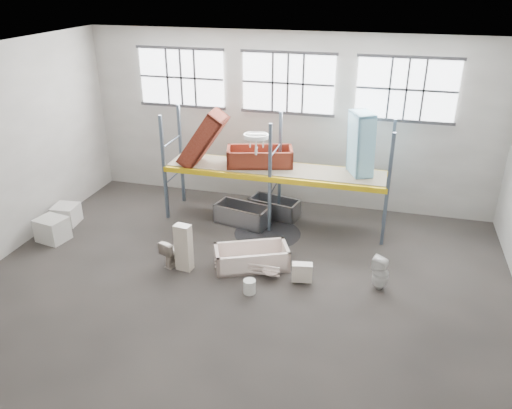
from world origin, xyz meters
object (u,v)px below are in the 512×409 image
(cistern_tall, at_px, (184,247))
(steel_tub_right, at_px, (275,207))
(rust_tub_flat, at_px, (260,157))
(carton_near, at_px, (52,229))
(blue_tub_upright, at_px, (361,144))
(bucket, at_px, (249,287))
(toilet_beige, at_px, (174,252))
(toilet_white, at_px, (381,273))
(steel_tub_left, at_px, (242,214))
(bathtub_beige, at_px, (252,257))

(cistern_tall, distance_m, steel_tub_right, 3.66)
(rust_tub_flat, xyz_separation_m, carton_near, (-4.89, -2.75, -1.51))
(blue_tub_upright, relative_size, bucket, 5.27)
(toilet_beige, distance_m, blue_tub_upright, 5.45)
(toilet_beige, height_order, rust_tub_flat, rust_tub_flat)
(cistern_tall, distance_m, bucket, 1.88)
(toilet_white, relative_size, carton_near, 1.09)
(steel_tub_right, distance_m, blue_tub_upright, 3.13)
(cistern_tall, xyz_separation_m, toilet_white, (4.50, 0.37, -0.19))
(rust_tub_flat, relative_size, bucket, 5.56)
(toilet_white, height_order, steel_tub_right, toilet_white)
(steel_tub_right, distance_m, carton_near, 6.05)
(toilet_white, distance_m, blue_tub_upright, 3.57)
(steel_tub_right, relative_size, bucket, 4.34)
(steel_tub_left, height_order, carton_near, carton_near)
(blue_tub_upright, relative_size, carton_near, 2.33)
(toilet_white, distance_m, steel_tub_right, 4.32)
(steel_tub_left, relative_size, carton_near, 2.05)
(steel_tub_left, bearing_deg, bathtub_beige, -68.00)
(bathtub_beige, xyz_separation_m, rust_tub_flat, (-0.50, 2.66, 1.57))
(bathtub_beige, relative_size, steel_tub_right, 1.25)
(toilet_white, height_order, bucket, toilet_white)
(bathtub_beige, height_order, toilet_beige, toilet_beige)
(toilet_white, height_order, rust_tub_flat, rust_tub_flat)
(cistern_tall, relative_size, rust_tub_flat, 0.65)
(carton_near, bearing_deg, cistern_tall, -6.25)
(steel_tub_left, height_order, blue_tub_upright, blue_tub_upright)
(steel_tub_right, xyz_separation_m, rust_tub_flat, (-0.40, -0.19, 1.57))
(cistern_tall, height_order, carton_near, cistern_tall)
(cistern_tall, bearing_deg, steel_tub_right, 74.86)
(bathtub_beige, height_order, steel_tub_left, steel_tub_left)
(cistern_tall, distance_m, steel_tub_left, 2.74)
(steel_tub_left, xyz_separation_m, rust_tub_flat, (0.36, 0.53, 1.55))
(steel_tub_right, bearing_deg, blue_tub_upright, -3.88)
(carton_near, bearing_deg, bucket, -9.84)
(steel_tub_right, height_order, rust_tub_flat, rust_tub_flat)
(bucket, bearing_deg, steel_tub_left, 109.10)
(rust_tub_flat, distance_m, blue_tub_upright, 2.74)
(toilet_beige, relative_size, toilet_white, 0.86)
(toilet_white, relative_size, steel_tub_left, 0.53)
(steel_tub_right, height_order, bucket, steel_tub_right)
(toilet_beige, xyz_separation_m, carton_near, (-3.57, 0.28, -0.03))
(bucket, bearing_deg, steel_tub_right, 95.12)
(steel_tub_right, xyz_separation_m, blue_tub_upright, (2.28, -0.15, 2.14))
(blue_tub_upright, bearing_deg, bucket, -117.15)
(cistern_tall, relative_size, toilet_white, 1.47)
(toilet_beige, relative_size, cistern_tall, 0.59)
(bathtub_beige, relative_size, toilet_beige, 2.55)
(toilet_white, bearing_deg, bucket, -56.63)
(bathtub_beige, height_order, steel_tub_right, same)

